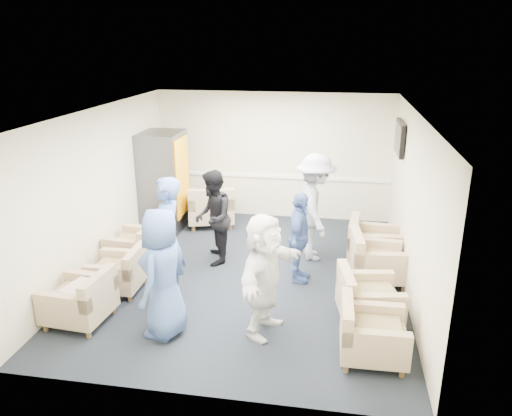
% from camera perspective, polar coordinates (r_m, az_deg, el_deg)
% --- Properties ---
extents(floor, '(6.00, 6.00, 0.00)m').
position_cam_1_polar(floor, '(8.38, -0.87, -7.68)').
color(floor, black).
rests_on(floor, ground).
extents(ceiling, '(6.00, 6.00, 0.00)m').
position_cam_1_polar(ceiling, '(7.57, -0.97, 10.94)').
color(ceiling, white).
rests_on(ceiling, back_wall).
extents(back_wall, '(5.00, 0.02, 2.70)m').
position_cam_1_polar(back_wall, '(10.73, 2.00, 5.96)').
color(back_wall, beige).
rests_on(back_wall, floor).
extents(front_wall, '(5.00, 0.02, 2.70)m').
position_cam_1_polar(front_wall, '(5.17, -7.02, -8.88)').
color(front_wall, beige).
rests_on(front_wall, floor).
extents(left_wall, '(0.02, 6.00, 2.70)m').
position_cam_1_polar(left_wall, '(8.66, -17.42, 1.94)').
color(left_wall, beige).
rests_on(left_wall, floor).
extents(right_wall, '(0.02, 6.00, 2.70)m').
position_cam_1_polar(right_wall, '(7.83, 17.39, 0.18)').
color(right_wall, beige).
rests_on(right_wall, floor).
extents(chair_rail, '(4.98, 0.04, 0.06)m').
position_cam_1_polar(chair_rail, '(10.82, 1.96, 3.61)').
color(chair_rail, white).
rests_on(chair_rail, back_wall).
extents(tv, '(0.10, 1.00, 0.58)m').
position_cam_1_polar(tv, '(9.39, 16.09, 7.72)').
color(tv, black).
rests_on(tv, right_wall).
extents(armchair_left_near, '(0.86, 0.86, 0.64)m').
position_cam_1_polar(armchair_left_near, '(7.35, -19.25, -10.05)').
color(armchair_left_near, tan).
rests_on(armchair_left_near, floor).
extents(armchair_left_mid, '(0.77, 0.77, 0.60)m').
position_cam_1_polar(armchair_left_mid, '(8.05, -15.25, -7.17)').
color(armchair_left_mid, tan).
rests_on(armchair_left_mid, floor).
extents(armchair_left_far, '(0.89, 0.89, 0.64)m').
position_cam_1_polar(armchair_left_far, '(8.86, -13.34, -4.42)').
color(armchair_left_far, tan).
rests_on(armchair_left_far, floor).
extents(armchair_right_near, '(0.81, 0.81, 0.63)m').
position_cam_1_polar(armchair_right_near, '(6.41, 12.77, -14.00)').
color(armchair_right_near, tan).
rests_on(armchair_right_near, floor).
extents(armchair_right_midnear, '(0.94, 0.94, 0.65)m').
position_cam_1_polar(armchair_right_midnear, '(7.13, 12.39, -10.25)').
color(armchair_right_midnear, tan).
rests_on(armchair_right_midnear, floor).
extents(armchair_right_midfar, '(0.97, 0.97, 0.70)m').
position_cam_1_polar(armchair_right_midfar, '(8.28, 13.38, -5.87)').
color(armchair_right_midfar, tan).
rests_on(armchair_right_midfar, floor).
extents(armchair_right_far, '(0.94, 0.94, 0.70)m').
position_cam_1_polar(armchair_right_far, '(8.82, 12.96, -4.30)').
color(armchair_right_far, tan).
rests_on(armchair_right_far, floor).
extents(armchair_corner, '(1.15, 1.15, 0.75)m').
position_cam_1_polar(armchair_corner, '(10.46, -5.14, -0.03)').
color(armchair_corner, tan).
rests_on(armchair_corner, floor).
extents(vending_machine, '(0.81, 0.94, 1.99)m').
position_cam_1_polar(vending_machine, '(10.29, -10.48, 3.06)').
color(vending_machine, '#53545C').
rests_on(vending_machine, floor).
extents(backpack, '(0.33, 0.28, 0.50)m').
position_cam_1_polar(backpack, '(8.44, -10.38, -5.88)').
color(backpack, black).
rests_on(backpack, floor).
extents(pillow, '(0.45, 0.53, 0.14)m').
position_cam_1_polar(pillow, '(7.28, -19.42, -8.84)').
color(pillow, beige).
rests_on(pillow, armchair_left_near).
extents(person_front_left, '(0.66, 0.92, 1.74)m').
position_cam_1_polar(person_front_left, '(6.58, -10.60, -7.37)').
color(person_front_left, '#4260A0').
rests_on(person_front_left, floor).
extents(person_mid_left, '(0.50, 0.73, 1.91)m').
position_cam_1_polar(person_mid_left, '(7.36, -10.11, -3.71)').
color(person_mid_left, '#4260A0').
rests_on(person_mid_left, floor).
extents(person_back_left, '(0.78, 0.91, 1.65)m').
position_cam_1_polar(person_back_left, '(8.57, -4.95, -1.11)').
color(person_back_left, black).
rests_on(person_back_left, floor).
extents(person_back_right, '(0.95, 1.35, 1.90)m').
position_cam_1_polar(person_back_right, '(8.73, 6.74, 0.05)').
color(person_back_right, silver).
rests_on(person_back_right, floor).
extents(person_mid_right, '(0.43, 0.90, 1.49)m').
position_cam_1_polar(person_mid_right, '(7.94, 4.94, -3.41)').
color(person_mid_right, '#4260A0').
rests_on(person_mid_right, floor).
extents(person_front_right, '(0.91, 1.62, 1.67)m').
position_cam_1_polar(person_front_right, '(6.51, 0.94, -7.67)').
color(person_front_right, white).
rests_on(person_front_right, floor).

